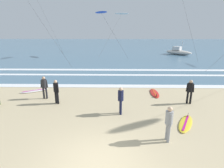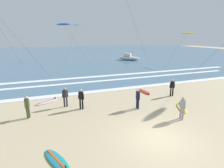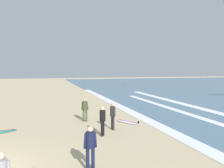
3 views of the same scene
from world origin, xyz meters
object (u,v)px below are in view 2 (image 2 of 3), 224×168
Objects in this scene: surfer_mid_group at (172,86)px; surfboard_foreground_flat at (144,92)px; kite_white_far_left at (77,25)px; surfer_background_far at (65,95)px; surfboard_right_spare at (182,108)px; surfboard_near_water at (57,160)px; surfer_foreground_main at (138,97)px; surfer_right_near at (27,105)px; offshore_boat at (129,58)px; surfboard_left_pile at (47,102)px; surfer_left_near at (81,97)px; kite_yellow_high_right at (188,33)px; surfer_left_far at (183,106)px; kite_blue_high_left at (63,25)px.

surfer_mid_group is 0.76× the size of surfboard_foreground_flat.
surfboard_foreground_flat is 30.54m from kite_white_far_left.
surfer_mid_group is at bearing -4.29° from surfer_background_far.
surfboard_right_spare and surfboard_near_water have the same top height.
surfer_foreground_main and surfer_right_near have the same top height.
surfboard_near_water is at bearing -120.64° from offshore_boat.
surfboard_left_pile is at bearing 168.52° from surfer_mid_group.
surfboard_near_water is at bearing -73.41° from surfer_right_near.
surfer_mid_group is 1.00× the size of surfer_right_near.
surfboard_foreground_flat is (6.79, 2.08, -0.91)m from surfer_left_near.
surfboard_right_spare is at bearing -82.27° from surfboard_foreground_flat.
surfer_mid_group is 0.16× the size of kite_yellow_high_right.
surfboard_right_spare is (-1.20, -2.78, -0.91)m from surfer_mid_group.
surfboard_foreground_flat is (2.67, 3.54, -0.91)m from surfer_foreground_main.
surfer_right_near is 0.16× the size of kite_yellow_high_right.
kite_yellow_high_right is at bearing 47.84° from surfer_left_far.
surfer_background_far is 1.00× the size of surfer_right_near.
surfer_left_near is at bearing 5.08° from surfer_right_near.
surfer_background_far reaches higher than surfboard_left_pile.
surfer_background_far is at bearing 80.55° from surfboard_near_water.
kite_blue_high_left reaches higher than surfer_background_far.
surfboard_near_water is at bearing -96.77° from kite_blue_high_left.
surfer_left_near is at bearing -99.23° from kite_white_far_left.
kite_blue_high_left is 16.71m from offshore_boat.
surfer_background_far is 0.76× the size of surfboard_foreground_flat.
surfboard_foreground_flat is at bearing 97.73° from surfboard_right_spare.
surfboard_right_spare is 29.41m from offshore_boat.
surfer_mid_group is 3.16m from surfboard_right_spare.
surfer_background_far is 0.76× the size of surfboard_left_pile.
surfboard_near_water is 29.98m from kite_blue_high_left.
surfer_mid_group and surfer_left_near have the same top height.
surfboard_near_water is (-10.81, -5.75, -0.91)m from surfer_mid_group.
surfboard_left_pile is 29.69m from offshore_boat.
kite_yellow_high_right is (26.19, 12.84, 6.01)m from surfboard_left_pile.
surfer_left_near is 7.16m from surfboard_foreground_flat.
offshore_boat reaches higher than surfboard_foreground_flat.
kite_blue_high_left is (2.34, 22.32, 6.69)m from surfer_background_far.
surfboard_left_pile is at bearing 149.69° from surfer_foreground_main.
surfer_right_near is at bearing 159.00° from surfer_left_far.
kite_white_far_left is (-18.52, 16.21, 2.06)m from kite_yellow_high_right.
surfer_left_far reaches higher than surfboard_foreground_flat.
surfer_left_near is at bearing -38.94° from surfer_background_far.
surfer_left_near is (3.75, 0.33, 0.00)m from surfer_right_near.
kite_yellow_high_right is at bearing 38.93° from surfboard_near_water.
surfer_left_near is 30.18m from offshore_boat.
kite_yellow_high_right is (15.01, 15.11, 5.09)m from surfer_mid_group.
surfer_left_far and surfer_left_near have the same top height.
surfer_mid_group is at bearing -46.15° from surfboard_foreground_flat.
surfer_mid_group and surfer_left_far have the same top height.
kite_blue_high_left reaches higher than surfboard_near_water.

